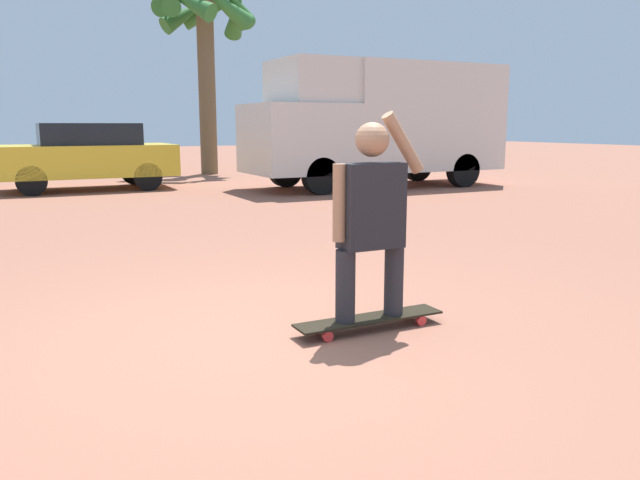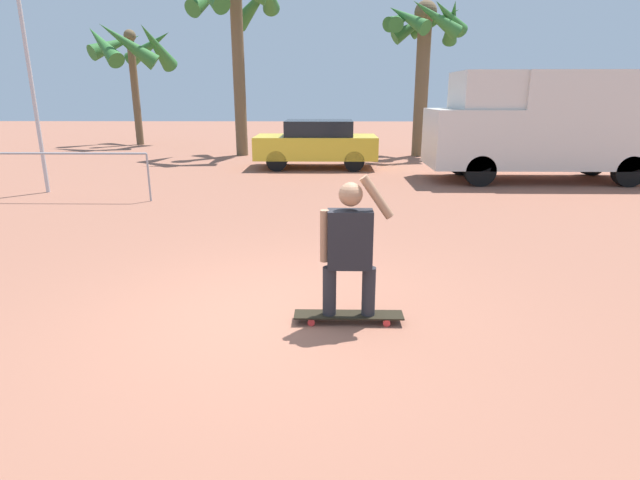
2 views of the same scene
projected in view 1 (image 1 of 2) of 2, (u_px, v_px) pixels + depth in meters
ground_plane at (259, 340)px, 4.29m from camera, size 80.00×80.00×0.00m
skateboard at (370, 319)px, 4.50m from camera, size 1.14×0.23×0.09m
person_skateboarder at (371, 210)px, 4.35m from camera, size 0.73×0.24×1.46m
camper_van at (379, 120)px, 14.72m from camera, size 6.14×2.17×2.88m
parked_car_yellow at (87, 155)px, 14.17m from camera, size 3.85×1.87×1.50m
palm_tree_near_van at (204, 22)px, 18.13m from camera, size 3.15×3.13×5.57m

